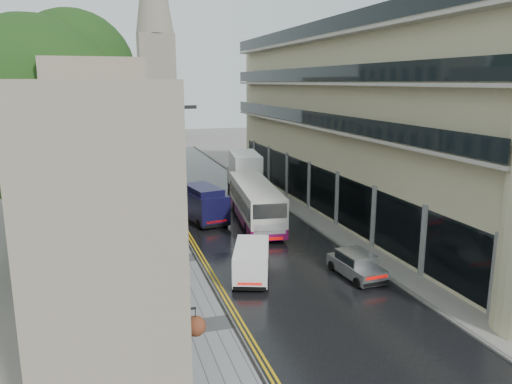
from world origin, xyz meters
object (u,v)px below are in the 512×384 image
tree_far (62,133)px  white_van (234,271)px  navy_van (199,210)px  tree_near (38,143)px  cream_bus (247,214)px  lamp_post_far (149,152)px  white_lorry (234,178)px  lamp_post_near (183,184)px  silver_hatchback (358,275)px  pedestrian (165,224)px

tree_far → white_van: (8.72, -18.61, -5.31)m
navy_van → tree_near: bearing=-161.7°
cream_bus → white_van: size_ratio=2.65×
tree_far → lamp_post_far: bearing=-1.5°
cream_bus → white_lorry: (1.73, 9.70, 0.56)m
white_lorry → lamp_post_near: lamp_post_near is taller
white_van → silver_hatchback: bearing=3.4°
white_lorry → navy_van: size_ratio=1.42×
tree_near → tree_far: (0.30, 13.00, -0.72)m
silver_hatchback → lamp_post_far: 22.05m
navy_van → pedestrian: size_ratio=3.14×
tree_far → cream_bus: bearing=-41.3°
tree_near → cream_bus: tree_near is taller
tree_near → silver_hatchback: 17.75m
lamp_post_near → silver_hatchback: bearing=-51.7°
tree_near → pedestrian: size_ratio=8.13×
tree_far → silver_hatchback: bearing=-54.2°
lamp_post_near → navy_van: bearing=61.3°
white_lorry → lamp_post_far: lamp_post_far is taller
tree_far → navy_van: 12.93m
white_lorry → silver_hatchback: size_ratio=2.11×
tree_far → lamp_post_near: 15.43m
silver_hatchback → navy_van: 13.62m
white_lorry → lamp_post_far: bearing=-175.6°
navy_van → pedestrian: navy_van is taller
white_lorry → lamp_post_far: size_ratio=0.86×
tree_far → navy_van: (9.00, -7.92, -4.84)m
cream_bus → pedestrian: bearing=177.4°
white_lorry → tree_far: bearing=-174.6°
silver_hatchback → lamp_post_far: (-8.12, 20.13, 3.83)m
navy_van → lamp_post_near: size_ratio=0.62×
cream_bus → silver_hatchback: (2.87, -9.99, -0.76)m
tree_far → lamp_post_far: 6.72m
navy_van → pedestrian: bearing=-160.1°
white_van → lamp_post_far: lamp_post_far is taller
tree_near → white_lorry: tree_near is taller
navy_van → white_lorry: bearing=48.1°
tree_far → lamp_post_near: tree_far is taller
tree_near → silver_hatchback: bearing=-26.1°
silver_hatchback → cream_bus: bearing=102.0°
white_van → pedestrian: bearing=123.2°
navy_van → lamp_post_far: 8.73m
tree_far → pedestrian: tree_far is taller
silver_hatchback → pedestrian: size_ratio=2.11×
tree_near → cream_bus: (12.05, 2.69, -5.48)m
white_lorry → pedestrian: size_ratio=4.46×
tree_near → lamp_post_far: (6.80, 12.83, -2.42)m
pedestrian → lamp_post_far: size_ratio=0.19×
lamp_post_near → white_van: bearing=-82.0°
tree_near → lamp_post_far: tree_near is taller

